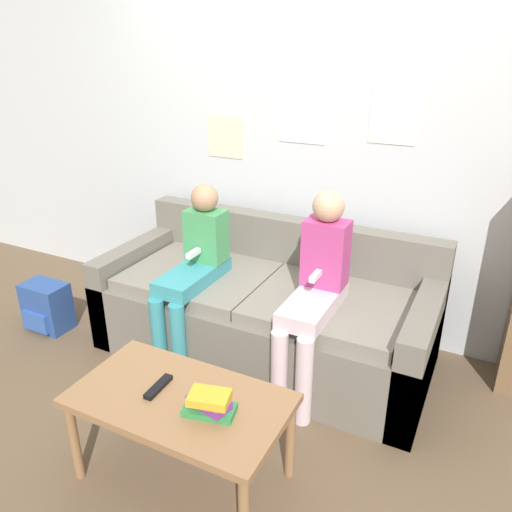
{
  "coord_description": "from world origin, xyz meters",
  "views": [
    {
      "loc": [
        1.19,
        -1.94,
        1.87
      ],
      "look_at": [
        0.0,
        0.43,
        0.73
      ],
      "focal_mm": 35.0,
      "sensor_mm": 36.0,
      "label": 1
    }
  ],
  "objects_px": {
    "couch": "(265,312)",
    "tv_remote": "(158,387)",
    "coffee_table": "(180,407)",
    "person_right": "(315,287)",
    "person_left": "(194,266)",
    "backpack": "(47,307)"
  },
  "relations": [
    {
      "from": "couch",
      "to": "tv_remote",
      "type": "distance_m",
      "value": 1.11
    },
    {
      "from": "couch",
      "to": "backpack",
      "type": "xyz_separation_m",
      "value": [
        -1.48,
        -0.43,
        -0.12
      ]
    },
    {
      "from": "person_right",
      "to": "backpack",
      "type": "height_order",
      "value": "person_right"
    },
    {
      "from": "couch",
      "to": "person_right",
      "type": "distance_m",
      "value": 0.57
    },
    {
      "from": "person_right",
      "to": "tv_remote",
      "type": "xyz_separation_m",
      "value": [
        -0.4,
        -0.89,
        -0.18
      ]
    },
    {
      "from": "backpack",
      "to": "person_right",
      "type": "bearing_deg",
      "value": 6.95
    },
    {
      "from": "coffee_table",
      "to": "tv_remote",
      "type": "distance_m",
      "value": 0.13
    },
    {
      "from": "person_left",
      "to": "person_right",
      "type": "relative_size",
      "value": 0.95
    },
    {
      "from": "coffee_table",
      "to": "person_left",
      "type": "xyz_separation_m",
      "value": [
        -0.49,
        0.88,
        0.21
      ]
    },
    {
      "from": "coffee_table",
      "to": "person_left",
      "type": "distance_m",
      "value": 1.03
    },
    {
      "from": "tv_remote",
      "to": "couch",
      "type": "bearing_deg",
      "value": 88.04
    },
    {
      "from": "couch",
      "to": "backpack",
      "type": "bearing_deg",
      "value": -163.71
    },
    {
      "from": "coffee_table",
      "to": "person_right",
      "type": "relative_size",
      "value": 0.82
    },
    {
      "from": "person_right",
      "to": "tv_remote",
      "type": "height_order",
      "value": "person_right"
    },
    {
      "from": "tv_remote",
      "to": "person_right",
      "type": "bearing_deg",
      "value": 63.99
    },
    {
      "from": "person_left",
      "to": "person_right",
      "type": "xyz_separation_m",
      "value": [
        0.78,
        0.01,
        0.03
      ]
    },
    {
      "from": "person_left",
      "to": "tv_remote",
      "type": "xyz_separation_m",
      "value": [
        0.38,
        -0.88,
        -0.15
      ]
    },
    {
      "from": "couch",
      "to": "tv_remote",
      "type": "xyz_separation_m",
      "value": [
        -0.0,
        -1.09,
        0.18
      ]
    },
    {
      "from": "coffee_table",
      "to": "person_left",
      "type": "bearing_deg",
      "value": 119.25
    },
    {
      "from": "coffee_table",
      "to": "tv_remote",
      "type": "height_order",
      "value": "tv_remote"
    },
    {
      "from": "couch",
      "to": "tv_remote",
      "type": "height_order",
      "value": "couch"
    },
    {
      "from": "couch",
      "to": "coffee_table",
      "type": "height_order",
      "value": "couch"
    }
  ]
}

